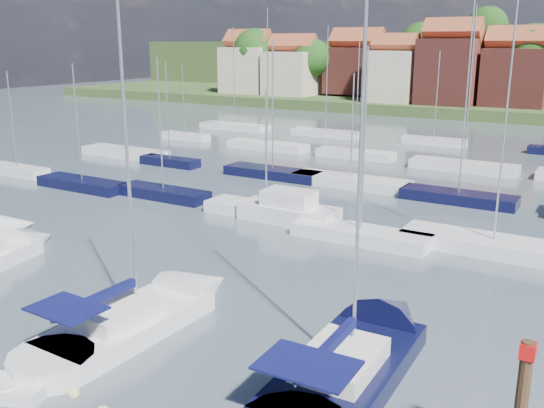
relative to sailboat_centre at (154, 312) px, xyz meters
The scene contains 8 objects.
ground 36.61m from the sailboat_centre, 85.27° to the left, with size 260.00×260.00×0.00m, color #3F4C56.
sailboat_centre is the anchor object (origin of this frame).
sailboat_navy 9.64m from the sailboat_centre, ahead, with size 3.94×13.61×18.63m.
tender 7.30m from the sailboat_centre, 93.47° to the right, with size 3.20×2.21×0.63m.
buoy_c 5.61m from the sailboat_centre, 90.45° to the right, with size 0.50×0.50×0.50m, color beige.
buoy_d 6.34m from the sailboat_centre, 74.90° to the right, with size 0.45×0.45×0.45m, color beige.
buoy_e 8.40m from the sailboat_centre, 22.10° to the left, with size 0.54×0.54×0.54m, color #D85914.
marina_field 32.01m from the sailboat_centre, 81.15° to the left, with size 79.62×41.41×15.93m.
Camera 1 is at (14.40, -15.28, 12.17)m, focal length 40.00 mm.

